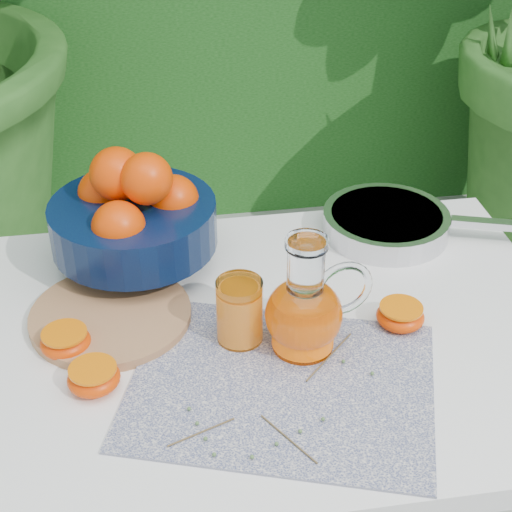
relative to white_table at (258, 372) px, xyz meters
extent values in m
cube|color=white|center=(0.00, 0.00, 0.06)|extent=(1.00, 0.70, 0.04)
cylinder|color=white|center=(-0.45, 0.30, -0.31)|extent=(0.04, 0.04, 0.71)
cylinder|color=white|center=(0.45, 0.30, -0.31)|extent=(0.04, 0.04, 0.71)
cube|color=#0D184C|center=(0.01, -0.12, 0.08)|extent=(0.51, 0.45, 0.00)
cylinder|color=#A07248|center=(-0.23, 0.07, 0.09)|extent=(0.26, 0.26, 0.02)
cylinder|color=black|center=(-0.18, 0.22, 0.10)|extent=(0.13, 0.13, 0.05)
cylinder|color=black|center=(-0.18, 0.22, 0.17)|extent=(0.36, 0.36, 0.08)
sphere|color=red|center=(-0.23, 0.27, 0.20)|extent=(0.11, 0.11, 0.09)
sphere|color=red|center=(-0.11, 0.23, 0.20)|extent=(0.11, 0.11, 0.09)
sphere|color=red|center=(-0.20, 0.15, 0.20)|extent=(0.11, 0.11, 0.09)
sphere|color=red|center=(-0.15, 0.29, 0.20)|extent=(0.11, 0.11, 0.09)
sphere|color=red|center=(-0.20, 0.23, 0.26)|extent=(0.12, 0.12, 0.09)
sphere|color=red|center=(-0.15, 0.19, 0.26)|extent=(0.11, 0.11, 0.09)
cylinder|color=white|center=(0.06, -0.05, 0.09)|extent=(0.10, 0.10, 0.01)
ellipsoid|color=white|center=(0.06, -0.05, 0.15)|extent=(0.13, 0.13, 0.11)
cylinder|color=white|center=(0.06, -0.05, 0.23)|extent=(0.06, 0.06, 0.07)
cylinder|color=white|center=(0.06, -0.05, 0.27)|extent=(0.07, 0.07, 0.01)
torus|color=white|center=(0.12, -0.04, 0.18)|extent=(0.09, 0.02, 0.09)
cylinder|color=#EC5A05|center=(0.06, -0.05, 0.13)|extent=(0.10, 0.10, 0.08)
cylinder|color=white|center=(-0.03, -0.01, 0.14)|extent=(0.09, 0.09, 0.10)
cylinder|color=orange|center=(-0.03, -0.01, 0.13)|extent=(0.08, 0.08, 0.08)
cylinder|color=#D96A06|center=(-0.03, -0.01, 0.17)|extent=(0.07, 0.07, 0.00)
cylinder|color=silver|center=(0.28, 0.25, 0.10)|extent=(0.29, 0.29, 0.04)
cylinder|color=silver|center=(0.28, 0.25, 0.12)|extent=(0.26, 0.26, 0.01)
cube|color=silver|center=(0.47, 0.19, 0.12)|extent=(0.17, 0.07, 0.01)
ellipsoid|color=red|center=(-0.25, -0.08, 0.10)|extent=(0.09, 0.09, 0.04)
cylinder|color=#D96A06|center=(-0.25, -0.08, 0.12)|extent=(0.08, 0.08, 0.00)
ellipsoid|color=red|center=(-0.29, 0.00, 0.10)|extent=(0.09, 0.09, 0.04)
cylinder|color=#D96A06|center=(-0.29, 0.00, 0.12)|extent=(0.08, 0.08, 0.00)
ellipsoid|color=red|center=(0.22, -0.02, 0.10)|extent=(0.09, 0.09, 0.04)
cylinder|color=#D96A06|center=(0.22, -0.02, 0.12)|extent=(0.08, 0.08, 0.00)
cylinder|color=brown|center=(0.00, -0.23, 0.09)|extent=(0.06, 0.09, 0.00)
sphere|color=#4B6D39|center=(-0.05, -0.25, 0.09)|extent=(0.01, 0.01, 0.01)
sphere|color=#4B6D39|center=(-0.01, -0.24, 0.09)|extent=(0.01, 0.01, 0.01)
sphere|color=#4B6D39|center=(0.02, -0.22, 0.09)|extent=(0.01, 0.01, 0.01)
sphere|color=#4B6D39|center=(0.06, -0.20, 0.09)|extent=(0.01, 0.01, 0.01)
cylinder|color=brown|center=(0.09, -0.08, 0.09)|extent=(0.09, 0.09, 0.00)
sphere|color=#4B6D39|center=(0.04, -0.03, 0.09)|extent=(0.01, 0.01, 0.01)
sphere|color=#4B6D39|center=(0.08, -0.06, 0.09)|extent=(0.01, 0.01, 0.01)
sphere|color=#4B6D39|center=(0.11, -0.10, 0.09)|extent=(0.01, 0.01, 0.01)
sphere|color=#4B6D39|center=(0.15, -0.13, 0.09)|extent=(0.01, 0.01, 0.01)
cylinder|color=brown|center=(-0.11, -0.20, 0.09)|extent=(0.09, 0.04, 0.00)
sphere|color=#4B6D39|center=(-0.10, -0.24, 0.09)|extent=(0.01, 0.01, 0.01)
sphere|color=#4B6D39|center=(-0.10, -0.21, 0.09)|extent=(0.01, 0.01, 0.01)
sphere|color=#4B6D39|center=(-0.11, -0.18, 0.09)|extent=(0.01, 0.01, 0.01)
sphere|color=#4B6D39|center=(-0.12, -0.16, 0.09)|extent=(0.01, 0.01, 0.01)
camera|label=1|loc=(-0.15, -0.93, 0.86)|focal=55.00mm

